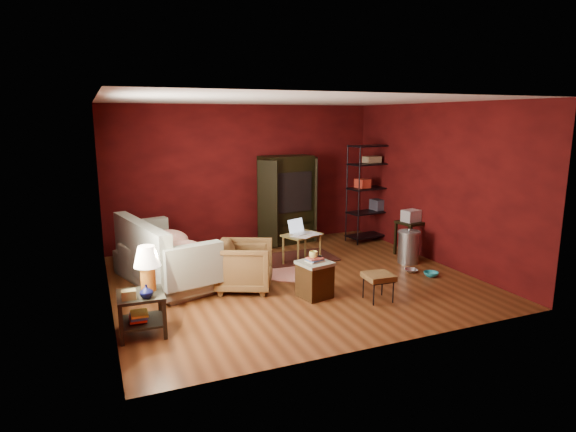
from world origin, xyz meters
The scene contains 18 objects.
room centered at (-0.04, -0.01, 1.40)m, with size 5.54×5.04×2.84m.
sofa centered at (-1.96, 0.63, 0.38)m, with size 1.95×0.57×0.76m, color gray.
armchair centered at (-0.84, -0.14, 0.41)m, with size 0.79×0.74×0.81m, color black.
pet_bowl_steel centered at (1.98, -0.44, 0.11)m, with size 0.21×0.05×0.21m, color #B6B9BE.
pet_bowl_turquoise centered at (2.14, -0.74, 0.12)m, with size 0.24×0.07×0.24m, color teal.
vase centered at (-2.39, -1.29, 0.58)m, with size 0.15×0.16×0.15m, color #0E1246.
mug centered at (-0.04, -0.84, 0.65)m, with size 0.12×0.10×0.12m, color #D1CE66.
side_table centered at (-2.39, -1.08, 0.64)m, with size 0.55×0.55×1.06m.
sofa_cushions centered at (-1.95, 0.60, 0.46)m, with size 1.36×2.37×0.93m.
hamper centered at (-0.01, -0.83, 0.28)m, with size 0.51×0.51×0.61m.
footstool centered at (0.76, -1.29, 0.34)m, with size 0.41×0.41×0.39m.
rug_round centered at (0.18, 0.45, 0.01)m, with size 1.55×1.55×0.01m.
rug_oriental centered at (0.56, 1.03, 0.02)m, with size 1.31×0.88×0.01m.
laptop_desk centered at (0.46, 0.68, 0.49)m, with size 0.76×0.67×0.79m.
tv_armoire centered at (0.81, 2.19, 0.93)m, with size 1.40×0.87×1.79m.
wire_shelving centered at (2.49, 1.68, 1.10)m, with size 1.03×0.55×2.00m.
small_stand centered at (2.57, 0.42, 0.65)m, with size 0.50×0.50×0.87m.
trash_can centered at (2.25, 0.03, 0.29)m, with size 0.51×0.51×0.63m.
Camera 1 is at (-2.90, -6.76, 2.56)m, focal length 30.00 mm.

